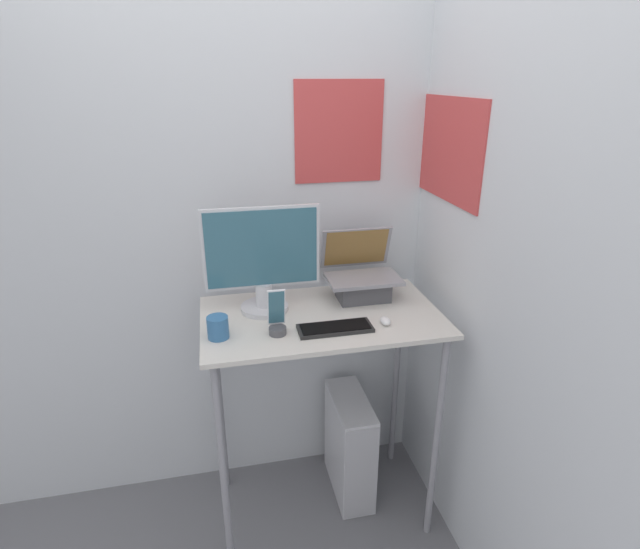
{
  "coord_description": "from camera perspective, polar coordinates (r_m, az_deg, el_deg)",
  "views": [
    {
      "loc": [
        -0.4,
        -1.52,
        1.97
      ],
      "look_at": [
        -0.01,
        0.29,
        1.23
      ],
      "focal_mm": 28.0,
      "sensor_mm": 36.0,
      "label": 1
    }
  ],
  "objects": [
    {
      "name": "wall_back",
      "position": [
        2.32,
        -1.81,
        5.03
      ],
      "size": [
        6.0,
        0.06,
        2.6
      ],
      "color": "silver",
      "rests_on": "ground_plane"
    },
    {
      "name": "wall_side_right",
      "position": [
        1.93,
        19.16,
        0.25
      ],
      "size": [
        0.06,
        6.0,
        2.6
      ],
      "color": "silver",
      "rests_on": "ground_plane"
    },
    {
      "name": "desk",
      "position": [
        2.13,
        0.19,
        -7.95
      ],
      "size": [
        0.99,
        0.58,
        1.05
      ],
      "color": "beige",
      "rests_on": "ground_plane"
    },
    {
      "name": "laptop",
      "position": [
        2.2,
        4.81,
        -0.63
      ],
      "size": [
        0.32,
        0.26,
        0.3
      ],
      "color": "#4C4C51",
      "rests_on": "desk"
    },
    {
      "name": "monitor",
      "position": [
        2.05,
        -6.59,
        1.27
      ],
      "size": [
        0.47,
        0.2,
        0.44
      ],
      "color": "silver",
      "rests_on": "desk"
    },
    {
      "name": "keyboard",
      "position": [
        1.95,
        1.73,
        -6.13
      ],
      "size": [
        0.29,
        0.11,
        0.02
      ],
      "color": "black",
      "rests_on": "desk"
    },
    {
      "name": "mouse",
      "position": [
        2.0,
        7.47,
        -5.28
      ],
      "size": [
        0.04,
        0.06,
        0.03
      ],
      "color": "white",
      "rests_on": "desk"
    },
    {
      "name": "cell_phone",
      "position": [
        1.91,
        -4.93,
        -5.26
      ],
      "size": [
        0.07,
        0.07,
        0.18
      ],
      "color": "#4C4C51",
      "rests_on": "desk"
    },
    {
      "name": "computer_tower",
      "position": [
        2.61,
        3.42,
        -18.91
      ],
      "size": [
        0.16,
        0.4,
        0.53
      ],
      "color": "silver",
      "rests_on": "ground_plane"
    },
    {
      "name": "mug",
      "position": [
        1.92,
        -11.59,
        -5.94
      ],
      "size": [
        0.08,
        0.08,
        0.09
      ],
      "color": "#336699",
      "rests_on": "desk"
    }
  ]
}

